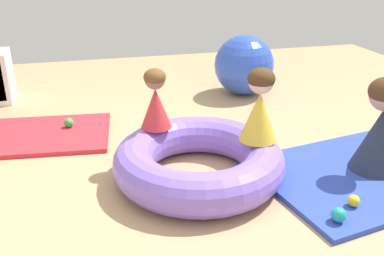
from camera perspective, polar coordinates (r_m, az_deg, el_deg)
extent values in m
plane|color=tan|center=(3.15, -0.43, -7.64)|extent=(8.00, 8.00, 0.00)
cube|color=red|center=(4.22, -23.63, -1.11)|extent=(1.92, 1.04, 0.04)
cube|color=#2D47B7|center=(3.58, 22.93, -5.30)|extent=(1.90, 1.41, 0.04)
torus|color=#8466E0|center=(3.16, 0.90, -4.39)|extent=(1.27, 1.27, 0.30)
cone|color=yellow|center=(3.11, 8.92, 1.55)|extent=(0.39, 0.39, 0.36)
sphere|color=beige|center=(3.02, 9.23, 6.19)|extent=(0.18, 0.18, 0.18)
ellipsoid|color=#472D19|center=(3.02, 9.25, 6.52)|extent=(0.19, 0.19, 0.15)
cone|color=red|center=(3.31, -4.85, 2.68)|extent=(0.33, 0.33, 0.32)
sphere|color=#936647|center=(3.23, -4.99, 6.51)|extent=(0.16, 0.16, 0.16)
ellipsoid|color=brown|center=(3.23, -5.00, 6.78)|extent=(0.17, 0.17, 0.13)
cone|color=#232D3D|center=(3.47, 23.60, -1.47)|extent=(0.41, 0.41, 0.48)
sphere|color=green|center=(4.17, -16.12, 0.68)|extent=(0.09, 0.09, 0.09)
sphere|color=teal|center=(2.83, 18.98, -10.91)|extent=(0.09, 0.09, 0.09)
sphere|color=yellow|center=(3.02, 20.76, -9.07)|extent=(0.08, 0.08, 0.08)
sphere|color=blue|center=(5.02, 6.96, 8.33)|extent=(0.69, 0.69, 0.69)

